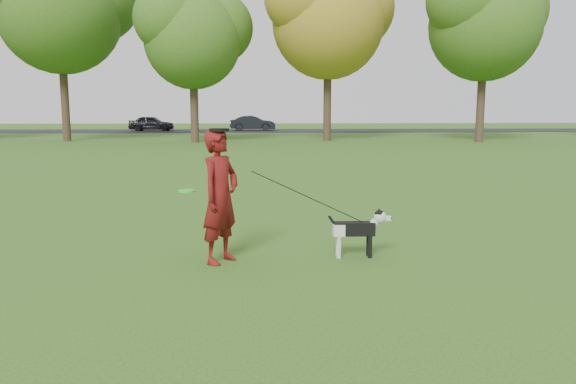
{
  "coord_description": "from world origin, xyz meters",
  "views": [
    {
      "loc": [
        -0.02,
        -8.18,
        2.2
      ],
      "look_at": [
        0.36,
        -0.16,
        0.95
      ],
      "focal_mm": 35.0,
      "sensor_mm": 36.0,
      "label": 1
    }
  ],
  "objects_px": {
    "dog": "(359,228)",
    "car_left": "(152,123)",
    "man": "(220,197)",
    "car_mid": "(253,123)"
  },
  "relations": [
    {
      "from": "man",
      "to": "dog",
      "type": "height_order",
      "value": "man"
    },
    {
      "from": "man",
      "to": "dog",
      "type": "relative_size",
      "value": 1.99
    },
    {
      "from": "dog",
      "to": "car_mid",
      "type": "relative_size",
      "value": 0.25
    },
    {
      "from": "dog",
      "to": "car_left",
      "type": "relative_size",
      "value": 0.25
    },
    {
      "from": "dog",
      "to": "man",
      "type": "bearing_deg",
      "value": -174.96
    },
    {
      "from": "dog",
      "to": "car_left",
      "type": "xyz_separation_m",
      "value": [
        -10.73,
        40.27,
        0.22
      ]
    },
    {
      "from": "man",
      "to": "car_left",
      "type": "height_order",
      "value": "man"
    },
    {
      "from": "car_left",
      "to": "dog",
      "type": "bearing_deg",
      "value": -163.0
    },
    {
      "from": "man",
      "to": "car_left",
      "type": "bearing_deg",
      "value": 44.93
    },
    {
      "from": "man",
      "to": "dog",
      "type": "distance_m",
      "value": 2.06
    }
  ]
}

